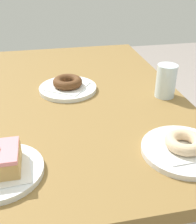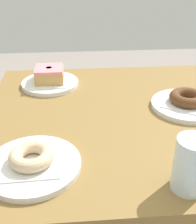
% 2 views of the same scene
% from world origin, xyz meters
% --- Properties ---
extents(table, '(1.15, 0.76, 0.75)m').
position_xyz_m(table, '(0.00, 0.00, 0.68)').
color(table, olive).
rests_on(table, ground_plane).
extents(plate_chocolate_ring, '(0.21, 0.21, 0.02)m').
position_xyz_m(plate_chocolate_ring, '(0.03, 0.02, 0.76)').
color(plate_chocolate_ring, white).
rests_on(plate_chocolate_ring, table).
extents(napkin_chocolate_ring, '(0.18, 0.18, 0.00)m').
position_xyz_m(napkin_chocolate_ring, '(0.03, 0.02, 0.77)').
color(napkin_chocolate_ring, white).
rests_on(napkin_chocolate_ring, plate_chocolate_ring).
extents(donut_chocolate_ring, '(0.11, 0.11, 0.03)m').
position_xyz_m(donut_chocolate_ring, '(0.03, 0.02, 0.78)').
color(donut_chocolate_ring, '#56331A').
rests_on(donut_chocolate_ring, napkin_chocolate_ring).
extents(plate_sugar_ring, '(0.21, 0.21, 0.01)m').
position_xyz_m(plate_sugar_ring, '(-0.40, -0.23, 0.76)').
color(plate_sugar_ring, white).
rests_on(plate_sugar_ring, table).
extents(napkin_sugar_ring, '(0.13, 0.13, 0.00)m').
position_xyz_m(napkin_sugar_ring, '(-0.40, -0.23, 0.77)').
color(napkin_sugar_ring, white).
rests_on(napkin_sugar_ring, plate_sugar_ring).
extents(donut_sugar_ring, '(0.10, 0.10, 0.03)m').
position_xyz_m(donut_sugar_ring, '(-0.40, -0.23, 0.78)').
color(donut_sugar_ring, beige).
rests_on(donut_sugar_ring, napkin_sugar_ring).
extents(plate_glazed_square, '(0.20, 0.20, 0.01)m').
position_xyz_m(plate_glazed_square, '(-0.39, 0.22, 0.76)').
color(plate_glazed_square, white).
rests_on(plate_glazed_square, table).
extents(napkin_glazed_square, '(0.15, 0.15, 0.00)m').
position_xyz_m(napkin_glazed_square, '(-0.39, 0.22, 0.77)').
color(napkin_glazed_square, white).
rests_on(napkin_glazed_square, plate_glazed_square).
extents(water_glass, '(0.07, 0.07, 0.12)m').
position_xyz_m(water_glass, '(-0.08, -0.31, 0.81)').
color(water_glass, silver).
rests_on(water_glass, table).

